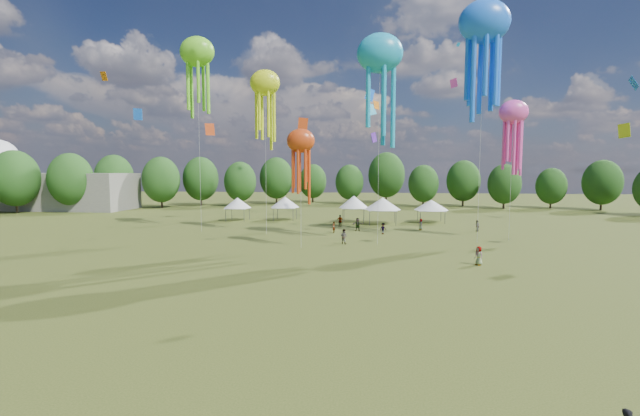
# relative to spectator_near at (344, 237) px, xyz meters

# --- Properties ---
(ground) EXTENTS (300.00, 300.00, 0.00)m
(ground) POSITION_rel_spectator_near_xyz_m (2.53, -34.77, -0.88)
(ground) COLOR #384416
(ground) RESTS_ON ground
(spectator_near) EXTENTS (1.08, 1.01, 1.77)m
(spectator_near) POSITION_rel_spectator_near_xyz_m (0.00, 0.00, 0.00)
(spectator_near) COLOR gray
(spectator_near) RESTS_ON ground
(spectators_far) EXTENTS (20.70, 25.36, 1.85)m
(spectators_far) POSITION_rel_spectator_near_xyz_m (5.89, 8.76, -0.02)
(spectators_far) COLOR gray
(spectators_far) RESTS_ON ground
(festival_tents) EXTENTS (37.87, 8.70, 4.45)m
(festival_tents) POSITION_rel_spectator_near_xyz_m (-0.96, 21.27, 2.29)
(festival_tents) COLOR #47474C
(festival_tents) RESTS_ON ground
(show_kites) EXTENTS (45.08, 14.00, 28.12)m
(show_kites) POSITION_rel_spectator_near_xyz_m (2.22, 3.58, 19.17)
(show_kites) COLOR #DCEF18
(show_kites) RESTS_ON ground
(small_kites) EXTENTS (74.22, 56.77, 43.93)m
(small_kites) POSITION_rel_spectator_near_xyz_m (2.92, 7.92, 28.53)
(small_kites) COLOR #DCEF18
(small_kites) RESTS_ON ground
(treeline) EXTENTS (201.57, 95.24, 13.43)m
(treeline) POSITION_rel_spectator_near_xyz_m (-1.34, 27.74, 5.66)
(treeline) COLOR #38281C
(treeline) RESTS_ON ground
(hangar) EXTENTS (40.00, 12.00, 8.00)m
(hangar) POSITION_rel_spectator_near_xyz_m (-69.47, 37.23, 3.12)
(hangar) COLOR gray
(hangar) RESTS_ON ground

